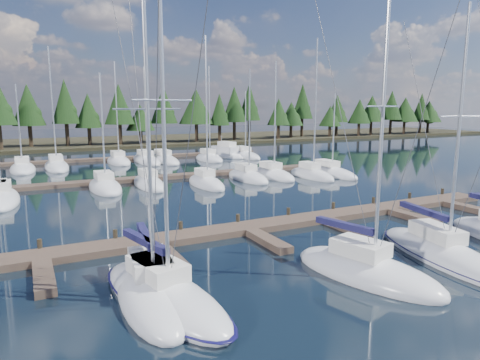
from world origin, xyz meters
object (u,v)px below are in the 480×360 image
main_dock (249,231)px  front_sailboat_3 (366,271)px  front_sailboat_4 (441,254)px  motor_yacht_right (225,154)px  front_sailboat_2 (152,289)px  front_sailboat_1 (163,295)px

main_dock → front_sailboat_3: bearing=-79.2°
front_sailboat_4 → motor_yacht_right: size_ratio=1.59×
main_dock → front_sailboat_2: size_ratio=3.08×
main_dock → front_sailboat_2: 9.98m
main_dock → front_sailboat_1: size_ratio=2.95×
front_sailboat_4 → motor_yacht_right: 47.95m
front_sailboat_1 → front_sailboat_4: size_ratio=1.10×
motor_yacht_right → front_sailboat_3: bearing=-107.1°
main_dock → front_sailboat_3: (1.64, -8.62, 0.09)m
front_sailboat_1 → motor_yacht_right: (23.83, 45.30, 0.17)m
front_sailboat_2 → motor_yacht_right: (24.07, 44.54, 0.16)m
motor_yacht_right → front_sailboat_2: bearing=-118.4°
front_sailboat_2 → motor_yacht_right: size_ratio=1.67×
front_sailboat_3 → front_sailboat_2: bearing=165.1°
front_sailboat_1 → front_sailboat_4: 14.70m
front_sailboat_1 → front_sailboat_2: size_ratio=1.04×
front_sailboat_4 → front_sailboat_3: bearing=-179.6°
front_sailboat_2 → front_sailboat_1: bearing=-72.6°
front_sailboat_4 → motor_yacht_right: bearing=78.9°
front_sailboat_1 → front_sailboat_4: front_sailboat_1 is taller
front_sailboat_3 → front_sailboat_1: bearing=169.1°
front_sailboat_3 → front_sailboat_4: front_sailboat_3 is taller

